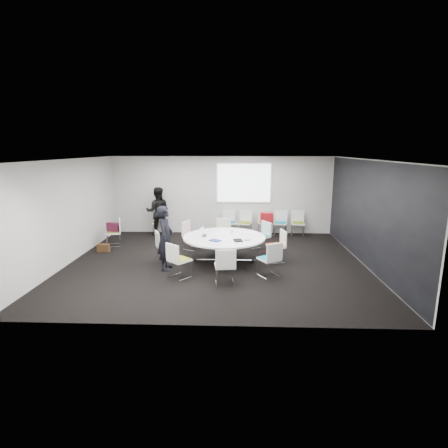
{
  "coord_description": "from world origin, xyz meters",
  "views": [
    {
      "loc": [
        0.56,
        -9.15,
        3.08
      ],
      "look_at": [
        0.2,
        0.4,
        1.0
      ],
      "focal_mm": 28.0,
      "sensor_mm": 36.0,
      "label": 1
    }
  ],
  "objects_px": {
    "person_back": "(158,211)",
    "chair_back_a": "(230,227)",
    "chair_ring_f": "(179,267)",
    "chair_back_b": "(244,228)",
    "person_main": "(166,238)",
    "cup": "(232,231)",
    "chair_back_d": "(280,228)",
    "chair_ring_b": "(261,242)",
    "chair_ring_a": "(276,252)",
    "chair_ring_h": "(269,266)",
    "chair_person_back": "(160,227)",
    "chair_ring_d": "(192,241)",
    "chair_ring_e": "(165,252)",
    "chair_ring_c": "(224,238)",
    "laptop": "(206,236)",
    "maroon_bag": "(113,227)",
    "chair_back_c": "(266,228)",
    "brown_bag": "(103,248)",
    "chair_spare_left": "(114,238)",
    "chair_ring_g": "(225,273)",
    "conference_table": "(224,243)",
    "chair_back_e": "(298,228)"
  },
  "relations": [
    {
      "from": "chair_back_c",
      "to": "chair_back_d",
      "type": "height_order",
      "value": "same"
    },
    {
      "from": "chair_ring_a",
      "to": "maroon_bag",
      "type": "relative_size",
      "value": 2.2
    },
    {
      "from": "chair_back_a",
      "to": "person_main",
      "type": "height_order",
      "value": "person_main"
    },
    {
      "from": "chair_ring_b",
      "to": "chair_ring_h",
      "type": "bearing_deg",
      "value": 148.65
    },
    {
      "from": "chair_ring_g",
      "to": "chair_back_e",
      "type": "height_order",
      "value": "same"
    },
    {
      "from": "chair_ring_c",
      "to": "chair_ring_h",
      "type": "xyz_separation_m",
      "value": [
        1.21,
        -2.66,
        0.0
      ]
    },
    {
      "from": "chair_person_back",
      "to": "cup",
      "type": "relative_size",
      "value": 9.78
    },
    {
      "from": "chair_ring_a",
      "to": "chair_back_a",
      "type": "height_order",
      "value": "same"
    },
    {
      "from": "chair_ring_a",
      "to": "chair_back_b",
      "type": "distance_m",
      "value": 3.09
    },
    {
      "from": "chair_back_e",
      "to": "person_back",
      "type": "distance_m",
      "value": 5.04
    },
    {
      "from": "chair_back_a",
      "to": "maroon_bag",
      "type": "height_order",
      "value": "chair_back_a"
    },
    {
      "from": "chair_back_e",
      "to": "maroon_bag",
      "type": "height_order",
      "value": "chair_back_e"
    },
    {
      "from": "person_main",
      "to": "cup",
      "type": "height_order",
      "value": "person_main"
    },
    {
      "from": "chair_ring_a",
      "to": "cup",
      "type": "relative_size",
      "value": 9.78
    },
    {
      "from": "person_main",
      "to": "laptop",
      "type": "distance_m",
      "value": 1.18
    },
    {
      "from": "chair_ring_h",
      "to": "brown_bag",
      "type": "bearing_deg",
      "value": 127.01
    },
    {
      "from": "chair_person_back",
      "to": "person_back",
      "type": "bearing_deg",
      "value": 84.82
    },
    {
      "from": "chair_ring_c",
      "to": "chair_back_b",
      "type": "bearing_deg",
      "value": -120.68
    },
    {
      "from": "chair_ring_a",
      "to": "laptop",
      "type": "distance_m",
      "value": 2.0
    },
    {
      "from": "conference_table",
      "to": "chair_ring_c",
      "type": "height_order",
      "value": "chair_ring_c"
    },
    {
      "from": "chair_ring_a",
      "to": "chair_spare_left",
      "type": "distance_m",
      "value": 5.21
    },
    {
      "from": "chair_ring_d",
      "to": "chair_ring_e",
      "type": "height_order",
      "value": "same"
    },
    {
      "from": "conference_table",
      "to": "chair_back_d",
      "type": "distance_m",
      "value": 3.67
    },
    {
      "from": "conference_table",
      "to": "chair_ring_e",
      "type": "bearing_deg",
      "value": -178.15
    },
    {
      "from": "chair_ring_c",
      "to": "chair_ring_d",
      "type": "xyz_separation_m",
      "value": [
        -0.99,
        -0.38,
        0.0
      ]
    },
    {
      "from": "chair_ring_d",
      "to": "chair_ring_g",
      "type": "distance_m",
      "value": 3.04
    },
    {
      "from": "chair_back_a",
      "to": "chair_back_d",
      "type": "xyz_separation_m",
      "value": [
        1.83,
        -0.0,
        0.0
      ]
    },
    {
      "from": "chair_ring_e",
      "to": "chair_ring_g",
      "type": "bearing_deg",
      "value": 23.65
    },
    {
      "from": "chair_ring_d",
      "to": "chair_ring_e",
      "type": "distance_m",
      "value": 1.4
    },
    {
      "from": "chair_ring_d",
      "to": "chair_back_a",
      "type": "xyz_separation_m",
      "value": [
        1.13,
        1.9,
        0.0
      ]
    },
    {
      "from": "chair_ring_g",
      "to": "cup",
      "type": "bearing_deg",
      "value": 79.27
    },
    {
      "from": "person_back",
      "to": "chair_back_a",
      "type": "bearing_deg",
      "value": 175.82
    },
    {
      "from": "chair_ring_f",
      "to": "chair_back_b",
      "type": "height_order",
      "value": "same"
    },
    {
      "from": "chair_back_c",
      "to": "brown_bag",
      "type": "height_order",
      "value": "chair_back_c"
    },
    {
      "from": "chair_back_d",
      "to": "laptop",
      "type": "distance_m",
      "value": 3.94
    },
    {
      "from": "brown_bag",
      "to": "chair_back_d",
      "type": "bearing_deg",
      "value": 22.1
    },
    {
      "from": "conference_table",
      "to": "chair_spare_left",
      "type": "relative_size",
      "value": 2.54
    },
    {
      "from": "chair_ring_c",
      "to": "chair_ring_d",
      "type": "height_order",
      "value": "same"
    },
    {
      "from": "chair_back_a",
      "to": "chair_ring_b",
      "type": "bearing_deg",
      "value": 110.1
    },
    {
      "from": "chair_ring_d",
      "to": "chair_back_b",
      "type": "height_order",
      "value": "same"
    },
    {
      "from": "chair_back_a",
      "to": "chair_back_e",
      "type": "distance_m",
      "value": 2.45
    },
    {
      "from": "conference_table",
      "to": "person_main",
      "type": "xyz_separation_m",
      "value": [
        -1.48,
        -0.61,
        0.29
      ]
    },
    {
      "from": "chair_person_back",
      "to": "maroon_bag",
      "type": "relative_size",
      "value": 2.2
    },
    {
      "from": "chair_ring_c",
      "to": "laptop",
      "type": "xyz_separation_m",
      "value": [
        -0.44,
        -1.56,
        0.47
      ]
    },
    {
      "from": "chair_ring_f",
      "to": "laptop",
      "type": "distance_m",
      "value": 1.45
    },
    {
      "from": "chair_person_back",
      "to": "cup",
      "type": "height_order",
      "value": "chair_person_back"
    },
    {
      "from": "chair_ring_a",
      "to": "chair_ring_c",
      "type": "distance_m",
      "value": 2.12
    },
    {
      "from": "chair_person_back",
      "to": "maroon_bag",
      "type": "bearing_deg",
      "value": 49.53
    },
    {
      "from": "chair_ring_a",
      "to": "chair_ring_d",
      "type": "xyz_separation_m",
      "value": [
        -2.49,
        1.11,
        0.0
      ]
    },
    {
      "from": "chair_ring_a",
      "to": "cup",
      "type": "height_order",
      "value": "chair_ring_a"
    }
  ]
}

